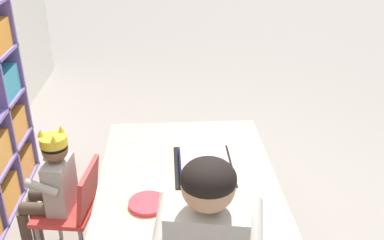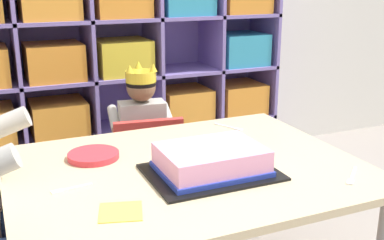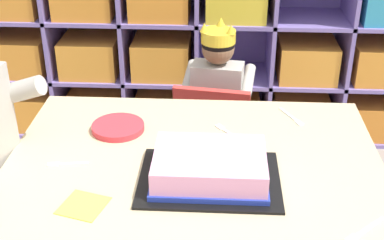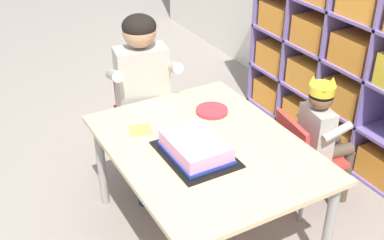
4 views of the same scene
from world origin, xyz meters
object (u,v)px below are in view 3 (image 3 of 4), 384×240
Objects in this scene: fork_near_cake_tray at (227,132)px; fork_by_napkin at (292,118)px; classroom_chair_blue at (214,130)px; fork_beside_plate_stack at (65,164)px; child_with_crown at (219,89)px; fork_near_child_seat at (363,231)px; activity_table at (194,181)px; paper_plate_stack at (118,127)px; birthday_cake_on_tray at (210,169)px.

fork_by_napkin is at bearing 80.17° from fork_near_cake_tray.
classroom_chair_blue is 0.47m from fork_near_cake_tray.
fork_by_napkin is at bearing 17.78° from fork_beside_plate_stack.
fork_near_child_seat is at bearing 118.65° from child_with_crown.
fork_near_child_seat reaches higher than activity_table.
activity_table is 0.54m from fork_near_child_seat.
paper_plate_stack reaches higher than activity_table.
fork_near_child_seat is at bearing -25.23° from fork_beside_plate_stack.
classroom_chair_blue is 5.01× the size of fork_near_child_seat.
fork_beside_plate_stack is (-0.39, -0.03, 0.07)m from activity_table.
fork_near_cake_tray is (0.03, -0.51, 0.08)m from child_with_crown.
fork_near_cake_tray is at bearing 0.85° from paper_plate_stack.
paper_plate_stack is at bearing 138.37° from birthday_cake_on_tray.
birthday_cake_on_tray is 0.45m from fork_beside_plate_stack.
child_with_crown is 0.48m from fork_by_napkin.
birthday_cake_on_tray reaches higher than fork_near_cake_tray.
birthday_cake_on_tray is at bearing -59.82° from activity_table.
classroom_chair_blue is 0.18m from child_with_crown.
activity_table is 9.27× the size of fork_beside_plate_stack.
paper_plate_stack reaches higher than fork_near_cake_tray.
fork_beside_plate_stack is at bearing -176.11° from activity_table.
fork_near_child_seat is at bearing 163.58° from fork_by_napkin.
classroom_chair_blue is at bearing 84.83° from activity_table.
birthday_cake_on_tray is 2.29× the size of paper_plate_stack.
activity_table is at bearing 93.01° from classroom_chair_blue.
activity_table is at bearing 120.18° from birthday_cake_on_tray.
paper_plate_stack is 0.25m from fork_beside_plate_stack.
fork_beside_plate_stack is at bearing -101.10° from fork_near_cake_tray.
paper_plate_stack is at bearing -125.15° from fork_near_cake_tray.
birthday_cake_on_tray is at bearing -15.20° from fork_beside_plate_stack.
paper_plate_stack is 0.61m from fork_by_napkin.
activity_table is at bearing 104.88° from fork_near_child_seat.
fork_near_child_seat is (0.11, -0.61, 0.00)m from fork_by_napkin.
paper_plate_stack is 1.43× the size of fork_beside_plate_stack.
classroom_chair_blue is 0.81m from fork_beside_plate_stack.
activity_table is 0.63m from classroom_chair_blue.
classroom_chair_blue reaches higher than fork_near_cake_tray.
classroom_chair_blue is 0.58m from paper_plate_stack.
child_with_crown is (0.07, 0.71, -0.01)m from activity_table.
fork_by_napkin is 1.07× the size of fork_beside_plate_stack.
fork_near_cake_tray is at bearing 83.15° from fork_near_child_seat.
fork_by_napkin is (0.28, -0.30, 0.23)m from classroom_chair_blue.
activity_table is 0.72m from child_with_crown.
paper_plate_stack reaches higher than fork_near_child_seat.
fork_beside_plate_stack is 1.07× the size of fork_near_cake_tray.
child_with_crown is 0.88m from fork_beside_plate_stack.
paper_plate_stack is 1.48× the size of fork_near_child_seat.
fork_near_child_seat is at bearing -1.14° from fork_near_cake_tray.
paper_plate_stack is at bearing 103.79° from fork_near_child_seat.
fork_near_child_seat is (0.38, -1.01, 0.08)m from child_with_crown.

